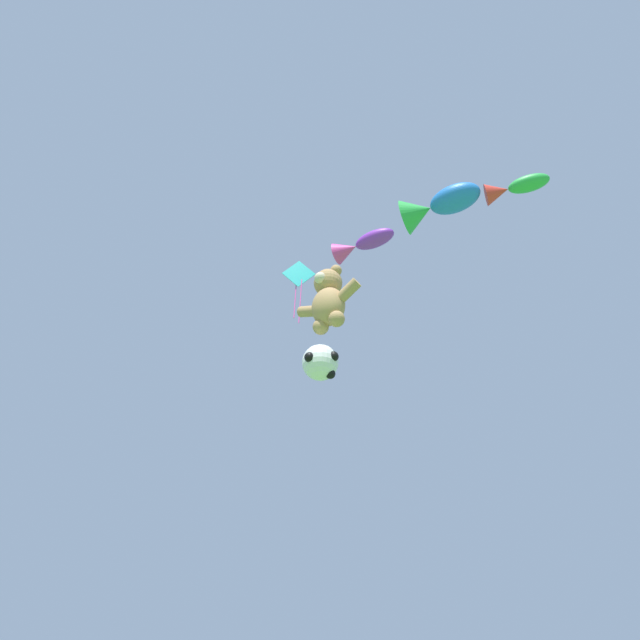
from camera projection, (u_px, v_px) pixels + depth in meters
teddy_bear_kite at (328, 299)px, 12.91m from camera, size 1.99×0.88×2.02m
soccer_ball_kite at (321, 362)px, 12.15m from camera, size 0.99×0.98×0.91m
fish_kite_violet at (360, 245)px, 15.42m from camera, size 2.03×0.97×0.71m
fish_kite_cobalt at (436, 206)px, 15.09m from camera, size 2.49×1.46×1.11m
fish_kite_emerald at (513, 188)px, 14.62m from camera, size 1.89×1.15×0.66m
diamond_kite at (299, 279)px, 16.69m from camera, size 0.87×0.76×2.82m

